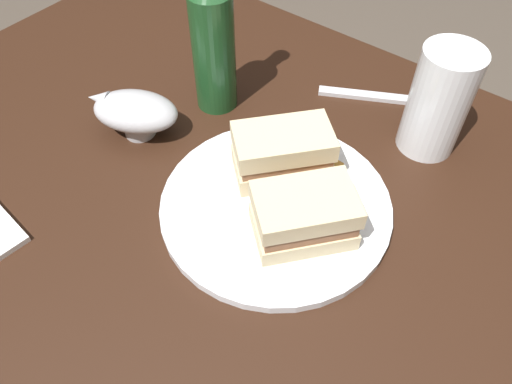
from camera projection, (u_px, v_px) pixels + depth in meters
The scene contains 11 objects.
dining_table at pixel (243, 336), 0.93m from camera, with size 1.17×0.84×0.78m, color black.
plate at pixel (276, 205), 0.62m from camera, with size 0.29×0.29×0.01m, color white.
sandwich_half_left at pixel (304, 215), 0.56m from camera, with size 0.13×0.14×0.06m.
sandwich_half_right at pixel (283, 153), 0.63m from camera, with size 0.13×0.14×0.07m.
potato_wedge_front at pixel (326, 176), 0.63m from camera, with size 0.05×0.02×0.02m, color #B77F33.
potato_wedge_middle at pixel (326, 176), 0.63m from camera, with size 0.04×0.02×0.02m, color #AD702D.
potato_wedge_back at pixel (320, 189), 0.62m from camera, with size 0.04×0.02×0.02m, color #AD702D.
pint_glass at pixel (436, 108), 0.65m from camera, with size 0.08×0.08×0.15m.
gravy_boat at pixel (135, 111), 0.69m from camera, with size 0.14×0.12×0.06m.
cider_bottle at pixel (213, 39), 0.68m from camera, with size 0.06×0.06×0.28m.
fork at pixel (377, 97), 0.76m from camera, with size 0.18×0.02×0.01m, color silver.
Camera 1 is at (-0.26, 0.29, 1.27)m, focal length 34.83 mm.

